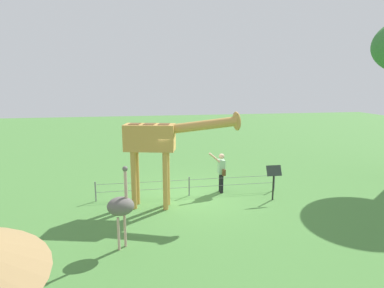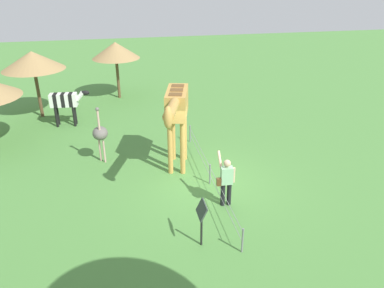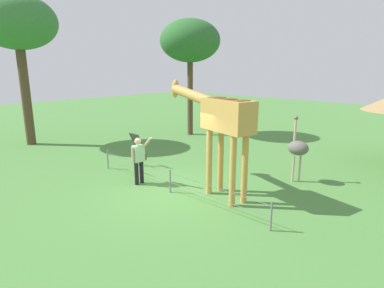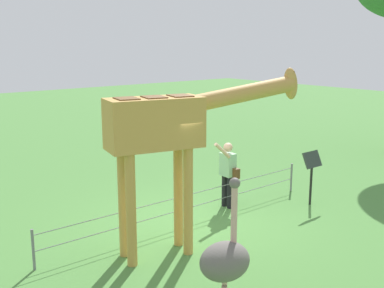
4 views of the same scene
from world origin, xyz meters
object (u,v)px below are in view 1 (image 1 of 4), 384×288
(giraffe, at_px, (160,142))
(info_sign, at_px, (274,175))
(ostrich, at_px, (121,206))
(visitor, at_px, (221,170))

(giraffe, relative_size, info_sign, 3.00)
(giraffe, bearing_deg, ostrich, -114.64)
(visitor, height_order, info_sign, visitor)
(visitor, bearing_deg, ostrich, -134.38)
(giraffe, xyz_separation_m, ostrich, (-1.23, -2.68, -1.16))
(ostrich, distance_m, info_sign, 6.02)
(giraffe, xyz_separation_m, visitor, (2.48, 1.11, -1.43))
(ostrich, height_order, info_sign, ostrich)
(visitor, distance_m, ostrich, 5.31)
(visitor, height_order, ostrich, ostrich)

